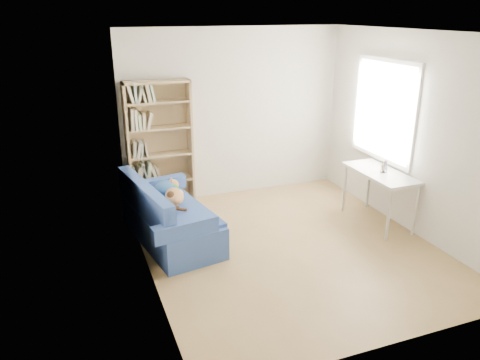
# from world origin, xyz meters

# --- Properties ---
(ground) EXTENTS (4.00, 4.00, 0.00)m
(ground) POSITION_xyz_m (0.00, 0.00, 0.00)
(ground) COLOR olive
(ground) RESTS_ON ground
(room_shell) EXTENTS (3.54, 4.04, 2.62)m
(room_shell) POSITION_xyz_m (0.10, 0.03, 1.64)
(room_shell) COLOR silver
(room_shell) RESTS_ON ground
(sofa) EXTENTS (1.06, 1.78, 0.82)m
(sofa) POSITION_xyz_m (-1.37, 0.70, 0.31)
(sofa) COLOR navy
(sofa) RESTS_ON ground
(bookshelf) EXTENTS (0.95, 0.29, 1.89)m
(bookshelf) POSITION_xyz_m (-1.22, 1.84, 0.87)
(bookshelf) COLOR tan
(bookshelf) RESTS_ON ground
(desk) EXTENTS (0.52, 1.13, 0.75)m
(desk) POSITION_xyz_m (1.47, 0.21, 0.67)
(desk) COLOR white
(desk) RESTS_ON ground
(pen_cup) EXTENTS (0.09, 0.09, 0.17)m
(pen_cup) POSITION_xyz_m (1.51, 0.19, 0.81)
(pen_cup) COLOR white
(pen_cup) RESTS_ON desk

